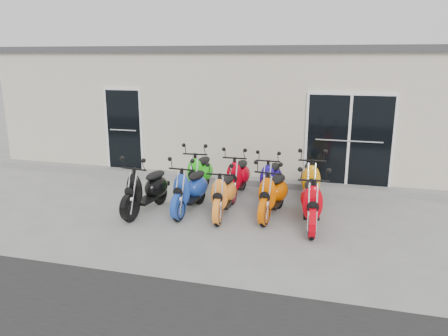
{
  "coord_description": "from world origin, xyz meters",
  "views": [
    {
      "loc": [
        2.42,
        -8.28,
        3.13
      ],
      "look_at": [
        0.0,
        0.6,
        0.75
      ],
      "focal_mm": 35.0,
      "sensor_mm": 36.0,
      "label": 1
    }
  ],
  "objects_px": {
    "scooter_front_orange_b": "(273,187)",
    "scooter_back_green": "(200,167)",
    "scooter_front_blue": "(190,183)",
    "scooter_back_yellow": "(311,174)",
    "scooter_back_red": "(238,171)",
    "scooter_front_orange_a": "(224,188)",
    "scooter_front_red": "(312,195)",
    "scooter_back_blue": "(271,173)",
    "scooter_front_black": "(146,183)"
  },
  "relations": [
    {
      "from": "scooter_front_orange_a",
      "to": "scooter_back_yellow",
      "type": "distance_m",
      "value": 2.02
    },
    {
      "from": "scooter_front_orange_b",
      "to": "scooter_back_green",
      "type": "bearing_deg",
      "value": 157.53
    },
    {
      "from": "scooter_front_black",
      "to": "scooter_back_red",
      "type": "xyz_separation_m",
      "value": [
        1.56,
        1.5,
        -0.02
      ]
    },
    {
      "from": "scooter_back_blue",
      "to": "scooter_front_blue",
      "type": "bearing_deg",
      "value": -137.29
    },
    {
      "from": "scooter_front_orange_b",
      "to": "scooter_back_red",
      "type": "height_order",
      "value": "scooter_front_orange_b"
    },
    {
      "from": "scooter_front_black",
      "to": "scooter_front_blue",
      "type": "relative_size",
      "value": 1.02
    },
    {
      "from": "scooter_front_black",
      "to": "scooter_back_blue",
      "type": "bearing_deg",
      "value": 41.07
    },
    {
      "from": "scooter_back_green",
      "to": "scooter_front_blue",
      "type": "bearing_deg",
      "value": -85.03
    },
    {
      "from": "scooter_back_yellow",
      "to": "scooter_front_orange_b",
      "type": "bearing_deg",
      "value": -128.57
    },
    {
      "from": "scooter_back_green",
      "to": "scooter_back_yellow",
      "type": "distance_m",
      "value": 2.51
    },
    {
      "from": "scooter_back_red",
      "to": "scooter_back_blue",
      "type": "height_order",
      "value": "scooter_back_red"
    },
    {
      "from": "scooter_back_green",
      "to": "scooter_front_orange_a",
      "type": "bearing_deg",
      "value": -57.82
    },
    {
      "from": "scooter_front_red",
      "to": "scooter_back_yellow",
      "type": "height_order",
      "value": "scooter_back_yellow"
    },
    {
      "from": "scooter_front_orange_a",
      "to": "scooter_front_red",
      "type": "xyz_separation_m",
      "value": [
        1.73,
        -0.14,
        0.04
      ]
    },
    {
      "from": "scooter_front_blue",
      "to": "scooter_front_red",
      "type": "bearing_deg",
      "value": -0.49
    },
    {
      "from": "scooter_front_blue",
      "to": "scooter_front_orange_a",
      "type": "relative_size",
      "value": 1.04
    },
    {
      "from": "scooter_front_black",
      "to": "scooter_front_orange_a",
      "type": "distance_m",
      "value": 1.59
    },
    {
      "from": "scooter_front_orange_b",
      "to": "scooter_front_red",
      "type": "height_order",
      "value": "scooter_front_red"
    },
    {
      "from": "scooter_front_blue",
      "to": "scooter_front_orange_b",
      "type": "xyz_separation_m",
      "value": [
        1.67,
        0.17,
        -0.0
      ]
    },
    {
      "from": "scooter_back_yellow",
      "to": "scooter_front_red",
      "type": "bearing_deg",
      "value": -90.41
    },
    {
      "from": "scooter_front_black",
      "to": "scooter_front_orange_b",
      "type": "height_order",
      "value": "scooter_front_black"
    },
    {
      "from": "scooter_front_black",
      "to": "scooter_front_red",
      "type": "bearing_deg",
      "value": 9.01
    },
    {
      "from": "scooter_back_red",
      "to": "scooter_front_red",
      "type": "bearing_deg",
      "value": -40.24
    },
    {
      "from": "scooter_front_orange_b",
      "to": "scooter_back_yellow",
      "type": "xyz_separation_m",
      "value": [
        0.65,
        1.01,
        0.04
      ]
    },
    {
      "from": "scooter_back_green",
      "to": "scooter_back_red",
      "type": "distance_m",
      "value": 0.9
    },
    {
      "from": "scooter_front_orange_b",
      "to": "scooter_back_blue",
      "type": "xyz_separation_m",
      "value": [
        -0.22,
        1.09,
        -0.02
      ]
    },
    {
      "from": "scooter_front_red",
      "to": "scooter_back_red",
      "type": "distance_m",
      "value": 2.25
    },
    {
      "from": "scooter_front_orange_b",
      "to": "scooter_front_blue",
      "type": "bearing_deg",
      "value": -167.69
    },
    {
      "from": "scooter_front_blue",
      "to": "scooter_front_orange_a",
      "type": "height_order",
      "value": "scooter_front_blue"
    },
    {
      "from": "scooter_front_blue",
      "to": "scooter_front_red",
      "type": "relative_size",
      "value": 0.98
    },
    {
      "from": "scooter_front_red",
      "to": "scooter_back_green",
      "type": "relative_size",
      "value": 0.99
    },
    {
      "from": "scooter_front_red",
      "to": "scooter_back_blue",
      "type": "relative_size",
      "value": 1.06
    },
    {
      "from": "scooter_back_yellow",
      "to": "scooter_back_red",
      "type": "bearing_deg",
      "value": 172.27
    },
    {
      "from": "scooter_front_orange_a",
      "to": "scooter_back_yellow",
      "type": "bearing_deg",
      "value": 33.63
    },
    {
      "from": "scooter_back_red",
      "to": "scooter_back_yellow",
      "type": "xyz_separation_m",
      "value": [
        1.62,
        -0.06,
        0.04
      ]
    },
    {
      "from": "scooter_back_green",
      "to": "scooter_back_yellow",
      "type": "bearing_deg",
      "value": -4.29
    },
    {
      "from": "scooter_front_orange_b",
      "to": "scooter_back_blue",
      "type": "relative_size",
      "value": 1.04
    },
    {
      "from": "scooter_front_blue",
      "to": "scooter_back_red",
      "type": "relative_size",
      "value": 1.01
    },
    {
      "from": "scooter_back_red",
      "to": "scooter_back_green",
      "type": "bearing_deg",
      "value": -178.58
    },
    {
      "from": "scooter_front_red",
      "to": "scooter_back_yellow",
      "type": "relative_size",
      "value": 0.97
    },
    {
      "from": "scooter_front_red",
      "to": "scooter_back_blue",
      "type": "height_order",
      "value": "scooter_front_red"
    },
    {
      "from": "scooter_front_orange_b",
      "to": "scooter_front_red",
      "type": "relative_size",
      "value": 0.98
    },
    {
      "from": "scooter_front_orange_b",
      "to": "scooter_back_green",
      "type": "distance_m",
      "value": 2.13
    },
    {
      "from": "scooter_front_blue",
      "to": "scooter_front_orange_a",
      "type": "bearing_deg",
      "value": -0.09
    },
    {
      "from": "scooter_front_black",
      "to": "scooter_front_red",
      "type": "relative_size",
      "value": 0.99
    },
    {
      "from": "scooter_front_blue",
      "to": "scooter_back_yellow",
      "type": "xyz_separation_m",
      "value": [
        2.33,
        1.18,
        0.04
      ]
    },
    {
      "from": "scooter_front_red",
      "to": "scooter_back_blue",
      "type": "xyz_separation_m",
      "value": [
        -0.99,
        1.45,
        -0.04
      ]
    },
    {
      "from": "scooter_front_red",
      "to": "scooter_front_blue",
      "type": "bearing_deg",
      "value": 169.85
    },
    {
      "from": "scooter_front_black",
      "to": "scooter_front_orange_b",
      "type": "bearing_deg",
      "value": 17.43
    },
    {
      "from": "scooter_back_red",
      "to": "scooter_front_orange_a",
      "type": "bearing_deg",
      "value": -90.44
    }
  ]
}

